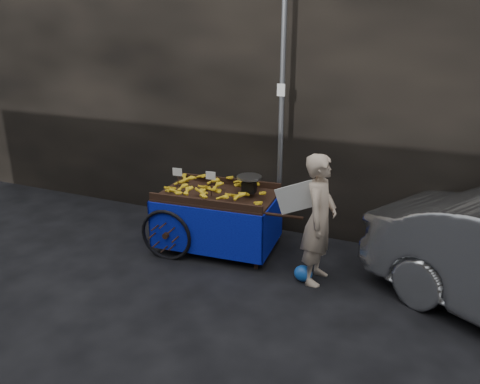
% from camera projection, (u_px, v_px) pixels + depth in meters
% --- Properties ---
extents(ground, '(80.00, 80.00, 0.00)m').
position_uv_depth(ground, '(228.00, 269.00, 6.71)').
color(ground, black).
rests_on(ground, ground).
extents(building_wall, '(13.50, 2.00, 5.00)m').
position_uv_depth(building_wall, '(312.00, 75.00, 7.96)').
color(building_wall, black).
rests_on(building_wall, ground).
extents(street_pole, '(0.12, 0.10, 4.00)m').
position_uv_depth(street_pole, '(281.00, 116.00, 7.04)').
color(street_pole, slate).
rests_on(street_pole, ground).
extents(banana_cart, '(2.48, 1.31, 1.31)m').
position_uv_depth(banana_cart, '(214.00, 199.00, 7.10)').
color(banana_cart, black).
rests_on(banana_cart, ground).
extents(vendor, '(0.80, 0.66, 1.78)m').
position_uv_depth(vendor, '(319.00, 220.00, 6.13)').
color(vendor, tan).
rests_on(vendor, ground).
extents(plastic_bag, '(0.26, 0.20, 0.23)m').
position_uv_depth(plastic_bag, '(303.00, 273.00, 6.36)').
color(plastic_bag, '#164DAA').
rests_on(plastic_bag, ground).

